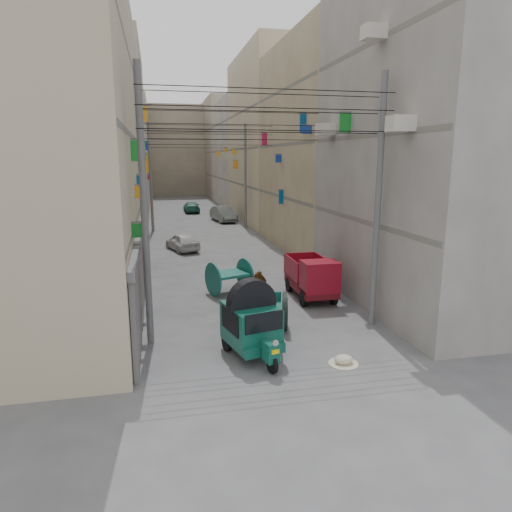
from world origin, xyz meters
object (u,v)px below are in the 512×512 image
object	(u,v)px
feed_sack	(344,359)
horse	(259,299)
second_cart	(229,276)
distant_car_grey	(223,214)
mini_truck	(313,280)
tonga_cart	(267,310)
distant_car_white	(182,242)
distant_car_green	(191,207)
auto_rickshaw	(252,322)

from	to	relation	value
feed_sack	horse	distance (m)	4.00
second_cart	feed_sack	xyz separation A→B (m)	(1.97, -7.17, -0.61)
horse	distant_car_grey	distance (m)	25.25
mini_truck	second_cart	distance (m)	3.46
mini_truck	distant_car_grey	size ratio (longest dim) A/B	0.76
tonga_cart	mini_truck	bearing A→B (deg)	60.16
tonga_cart	horse	world-z (taller)	horse
feed_sack	horse	bearing A→B (deg)	112.54
mini_truck	distant_car_grey	distance (m)	23.22
tonga_cart	distant_car_white	distance (m)	13.81
horse	distant_car_green	bearing A→B (deg)	-88.98
auto_rickshaw	distant_car_green	size ratio (longest dim) A/B	0.67
horse	distant_car_white	xyz separation A→B (m)	(-1.83, 12.95, -0.26)
distant_car_grey	second_cart	bearing A→B (deg)	-107.05
feed_sack	second_cart	bearing A→B (deg)	105.38
mini_truck	distant_car_grey	bearing A→B (deg)	90.98
auto_rickshaw	distant_car_green	bearing A→B (deg)	75.01
tonga_cart	mini_truck	xyz separation A→B (m)	(2.49, 2.63, 0.17)
mini_truck	distant_car_green	xyz separation A→B (m)	(-2.34, 30.80, -0.28)
tonga_cart	feed_sack	bearing A→B (deg)	-50.52
distant_car_white	distant_car_grey	distance (m)	12.91
mini_truck	auto_rickshaw	bearing A→B (deg)	-126.46
feed_sack	distant_car_white	world-z (taller)	distant_car_white
distant_car_grey	auto_rickshaw	bearing A→B (deg)	-106.05
mini_truck	feed_sack	bearing A→B (deg)	-100.34
second_cart	tonga_cart	bearing A→B (deg)	-102.12
distant_car_white	second_cart	bearing A→B (deg)	80.73
feed_sack	horse	world-z (taller)	horse
auto_rickshaw	tonga_cart	distance (m)	2.07
feed_sack	distant_car_green	xyz separation A→B (m)	(-1.26, 36.35, 0.41)
distant_car_green	auto_rickshaw	bearing A→B (deg)	88.03
feed_sack	distant_car_white	size ratio (longest dim) A/B	0.16
auto_rickshaw	second_cart	world-z (taller)	auto_rickshaw
horse	second_cart	bearing A→B (deg)	-81.09
auto_rickshaw	mini_truck	distance (m)	5.60
auto_rickshaw	feed_sack	world-z (taller)	auto_rickshaw
distant_car_white	horse	bearing A→B (deg)	80.52
distant_car_white	distant_car_grey	bearing A→B (deg)	-126.80
auto_rickshaw	feed_sack	xyz separation A→B (m)	(2.30, -1.08, -0.87)
second_cart	distant_car_green	xyz separation A→B (m)	(0.71, 29.18, -0.20)
mini_truck	distant_car_green	bearing A→B (deg)	94.96
auto_rickshaw	second_cart	xyz separation A→B (m)	(0.33, 6.10, -0.26)
auto_rickshaw	mini_truck	world-z (taller)	mini_truck
distant_car_green	distant_car_grey	bearing A→B (deg)	105.85
auto_rickshaw	second_cart	bearing A→B (deg)	73.60
auto_rickshaw	horse	bearing A→B (deg)	59.49
mini_truck	feed_sack	xyz separation A→B (m)	(-1.07, -5.55, -0.69)
tonga_cart	second_cart	world-z (taller)	second_cart
horse	distant_car_green	xyz separation A→B (m)	(0.25, 32.71, -0.26)
distant_car_white	distant_car_grey	size ratio (longest dim) A/B	0.79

